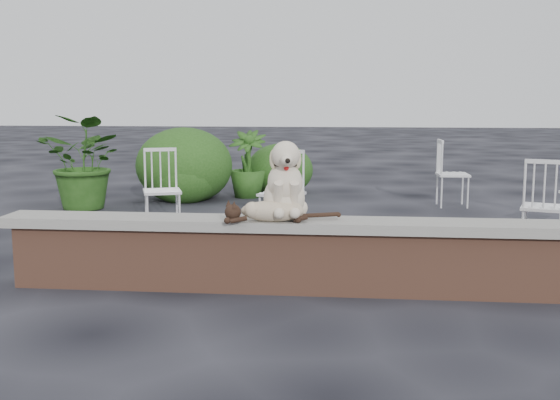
# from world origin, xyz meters

# --- Properties ---
(ground) EXTENTS (60.00, 60.00, 0.00)m
(ground) POSITION_xyz_m (0.00, 0.00, 0.00)
(ground) COLOR black
(ground) RESTS_ON ground
(brick_wall) EXTENTS (6.00, 0.30, 0.50)m
(brick_wall) POSITION_xyz_m (0.00, 0.00, 0.25)
(brick_wall) COLOR brown
(brick_wall) RESTS_ON ground
(capstone) EXTENTS (6.20, 0.40, 0.08)m
(capstone) POSITION_xyz_m (0.00, 0.00, 0.54)
(capstone) COLOR slate
(capstone) RESTS_ON brick_wall
(dog) EXTENTS (0.50, 0.61, 0.63)m
(dog) POSITION_xyz_m (-0.83, 0.03, 0.90)
(dog) COLOR beige
(dog) RESTS_ON capstone
(cat) EXTENTS (1.10, 0.45, 0.18)m
(cat) POSITION_xyz_m (-0.91, -0.12, 0.67)
(cat) COLOR tan
(cat) RESTS_ON capstone
(chair_b) EXTENTS (0.73, 0.73, 0.94)m
(chair_b) POSITION_xyz_m (-1.07, 2.26, 0.47)
(chair_b) COLOR white
(chair_b) RESTS_ON ground
(chair_e) EXTENTS (0.58, 0.58, 0.94)m
(chair_e) POSITION_xyz_m (1.14, 4.42, 0.47)
(chair_e) COLOR white
(chair_e) RESTS_ON ground
(chair_c) EXTENTS (0.71, 0.71, 0.94)m
(chair_c) POSITION_xyz_m (1.61, 1.60, 0.47)
(chair_c) COLOR white
(chair_c) RESTS_ON ground
(chair_a) EXTENTS (0.71, 0.71, 0.94)m
(chair_a) POSITION_xyz_m (-2.47, 2.35, 0.47)
(chair_a) COLOR white
(chair_a) RESTS_ON ground
(potted_plant_a) EXTENTS (1.36, 1.24, 1.30)m
(potted_plant_a) POSITION_xyz_m (-3.89, 3.68, 0.65)
(potted_plant_a) COLOR #1F4513
(potted_plant_a) RESTS_ON ground
(potted_plant_b) EXTENTS (0.63, 0.63, 1.03)m
(potted_plant_b) POSITION_xyz_m (-1.87, 5.01, 0.51)
(potted_plant_b) COLOR #1F4513
(potted_plant_b) RESTS_ON ground
(shrubbery) EXTENTS (2.61, 2.00, 1.15)m
(shrubbery) POSITION_xyz_m (-2.47, 4.80, 0.45)
(shrubbery) COLOR #1F4513
(shrubbery) RESTS_ON ground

